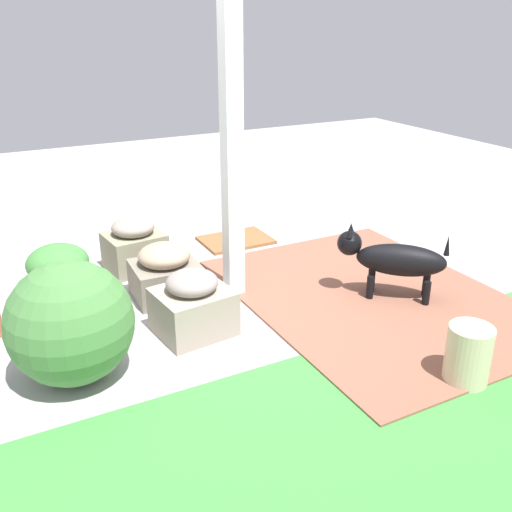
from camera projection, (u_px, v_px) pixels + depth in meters
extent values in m
plane|color=#ABA4A9|center=(251.00, 288.00, 4.47)|extent=(12.00, 12.00, 0.00)
cube|color=brown|center=(373.00, 297.00, 4.31)|extent=(1.80, 2.40, 0.02)
cube|color=white|center=(232.00, 153.00, 3.97)|extent=(0.13, 0.13, 2.16)
cube|color=gray|center=(135.00, 251.00, 4.76)|extent=(0.49, 0.44, 0.31)
ellipsoid|color=gray|center=(133.00, 227.00, 4.67)|extent=(0.35, 0.35, 0.16)
cube|color=slate|center=(166.00, 280.00, 4.29)|extent=(0.49, 0.45, 0.27)
ellipsoid|color=tan|center=(164.00, 255.00, 4.21)|extent=(0.38, 0.38, 0.17)
cube|color=gray|center=(193.00, 312.00, 3.79)|extent=(0.52, 0.47, 0.31)
ellipsoid|color=gray|center=(192.00, 283.00, 3.71)|extent=(0.34, 0.34, 0.15)
sphere|color=#457B3C|center=(70.00, 323.00, 3.23)|extent=(0.72, 0.72, 0.72)
cylinder|color=#AB6234|center=(61.00, 289.00, 4.26)|extent=(0.31, 0.31, 0.18)
ellipsoid|color=#40813A|center=(58.00, 263.00, 4.17)|extent=(0.45, 0.45, 0.27)
ellipsoid|color=black|center=(401.00, 260.00, 4.18)|extent=(0.62, 0.59, 0.24)
sphere|color=black|center=(350.00, 243.00, 4.23)|extent=(0.18, 0.18, 0.18)
cone|color=black|center=(350.00, 232.00, 4.15)|extent=(0.05, 0.05, 0.08)
cone|color=black|center=(351.00, 228.00, 4.24)|extent=(0.05, 0.05, 0.08)
cylinder|color=black|center=(370.00, 288.00, 4.25)|extent=(0.05, 0.05, 0.19)
cylinder|color=black|center=(371.00, 280.00, 4.38)|extent=(0.05, 0.05, 0.19)
cylinder|color=black|center=(426.00, 294.00, 4.15)|extent=(0.05, 0.05, 0.19)
cylinder|color=black|center=(426.00, 285.00, 4.29)|extent=(0.05, 0.05, 0.19)
cone|color=black|center=(448.00, 245.00, 4.06)|extent=(0.04, 0.04, 0.15)
cylinder|color=beige|center=(468.00, 355.00, 3.27)|extent=(0.25, 0.25, 0.35)
cube|color=brown|center=(236.00, 240.00, 5.38)|extent=(0.64, 0.47, 0.03)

